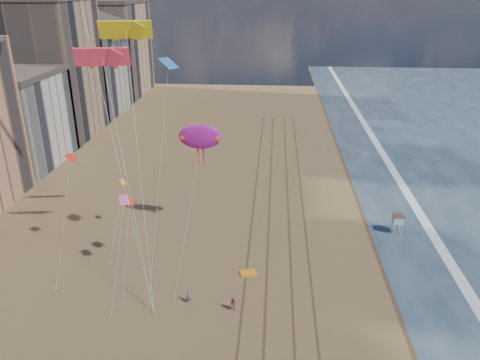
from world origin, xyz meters
name	(u,v)px	position (x,y,z in m)	size (l,w,h in m)	color
wet_sand	(387,206)	(19.00, 40.00, 0.00)	(260.00, 260.00, 0.00)	#42301E
foam	(416,207)	(23.20, 40.00, 0.00)	(260.00, 260.00, 0.00)	white
tracks	(278,235)	(2.55, 30.00, 0.01)	(7.68, 120.00, 0.01)	brown
buildings	(39,79)	(-45.73, 65.59, 13.55)	(34.72, 131.35, 29.00)	#C6B284
lifeguard_stand	(398,219)	(18.35, 31.65, 2.16)	(1.55, 1.55, 2.81)	silver
grounded_kite	(248,273)	(-0.94, 20.67, 0.11)	(1.88, 1.20, 0.21)	#FFA315
show_kite	(200,137)	(-7.56, 30.05, 13.44)	(4.91, 8.04, 19.44)	#A51994
kite_flyer_a	(189,297)	(-6.86, 14.84, 0.76)	(0.56, 0.37, 1.53)	slate
kite_flyer_b	(233,304)	(-2.09, 13.85, 0.79)	(0.77, 0.60, 1.59)	#87454E
small_kites	(129,147)	(-13.93, 21.59, 14.80)	(14.04, 12.31, 17.35)	#E1578B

